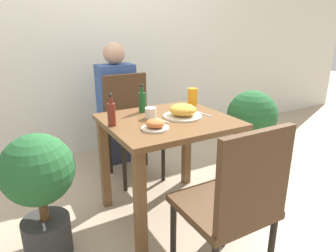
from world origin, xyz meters
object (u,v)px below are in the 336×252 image
(chair_far, at_px, (131,120))
(side_plate, at_px, (155,125))
(drink_cup, at_px, (151,113))
(person_figure, at_px, (117,105))
(food_plate, at_px, (183,111))
(condiment_bottle, at_px, (111,113))
(potted_plant_right, at_px, (251,126))
(juice_glass, at_px, (192,97))
(chair_near, at_px, (234,202))
(potted_plant_left, at_px, (40,185))
(sauce_bottle, at_px, (142,101))

(chair_far, relative_size, side_plate, 5.47)
(drink_cup, height_order, person_figure, person_figure)
(food_plate, bearing_deg, person_figure, 94.82)
(side_plate, xyz_separation_m, condiment_bottle, (-0.20, 0.19, 0.05))
(drink_cup, bearing_deg, side_plate, -109.55)
(food_plate, height_order, potted_plant_right, food_plate)
(side_plate, xyz_separation_m, juice_glass, (0.52, 0.37, 0.04))
(food_plate, xyz_separation_m, juice_glass, (0.24, 0.24, 0.03))
(chair_near, xyz_separation_m, potted_plant_left, (-0.78, 0.72, -0.05))
(side_plate, relative_size, potted_plant_right, 0.21)
(chair_far, xyz_separation_m, drink_cup, (-0.12, -0.63, 0.24))
(chair_far, bearing_deg, food_plate, -83.18)
(chair_near, bearing_deg, side_plate, -79.15)
(food_plate, xyz_separation_m, potted_plant_left, (-0.94, -0.01, -0.30))
(sauce_bottle, bearing_deg, potted_plant_left, -161.28)
(sauce_bottle, bearing_deg, potted_plant_right, -7.93)
(potted_plant_right, bearing_deg, side_plate, -166.52)
(chair_far, xyz_separation_m, side_plate, (-0.19, -0.85, 0.23))
(juice_glass, height_order, condiment_bottle, condiment_bottle)
(food_plate, bearing_deg, side_plate, -154.18)
(food_plate, relative_size, condiment_bottle, 1.28)
(drink_cup, xyz_separation_m, juice_glass, (0.44, 0.16, 0.03))
(drink_cup, height_order, condiment_bottle, condiment_bottle)
(condiment_bottle, bearing_deg, potted_plant_left, -171.98)
(juice_glass, distance_m, potted_plant_left, 1.25)
(chair_near, height_order, food_plate, chair_near)
(juice_glass, height_order, person_figure, person_figure)
(condiment_bottle, height_order, potted_plant_left, condiment_bottle)
(food_plate, relative_size, juice_glass, 1.99)
(food_plate, height_order, side_plate, food_plate)
(chair_far, height_order, condiment_bottle, condiment_bottle)
(side_plate, bearing_deg, chair_far, 77.24)
(chair_far, xyz_separation_m, sauce_bottle, (-0.10, -0.46, 0.28))
(drink_cup, xyz_separation_m, person_figure, (0.11, 0.97, -0.18))
(juice_glass, bearing_deg, chair_far, 124.67)
(sauce_bottle, bearing_deg, drink_cup, -95.80)
(food_plate, bearing_deg, chair_far, 96.82)
(juice_glass, bearing_deg, sauce_bottle, 178.99)
(chair_far, bearing_deg, potted_plant_left, -139.85)
(condiment_bottle, bearing_deg, potted_plant_right, 2.70)
(chair_near, distance_m, drink_cup, 0.84)
(juice_glass, distance_m, sauce_bottle, 0.42)
(side_plate, relative_size, person_figure, 0.14)
(sauce_bottle, bearing_deg, chair_near, -88.82)
(juice_glass, bearing_deg, potted_plant_right, -13.37)
(chair_far, bearing_deg, side_plate, -102.76)
(food_plate, distance_m, sauce_bottle, 0.31)
(side_plate, height_order, drink_cup, drink_cup)
(sauce_bottle, xyz_separation_m, person_figure, (0.09, 0.80, -0.22))
(sauce_bottle, distance_m, condiment_bottle, 0.35)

